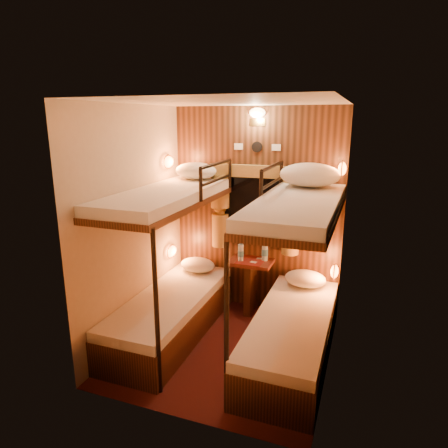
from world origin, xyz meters
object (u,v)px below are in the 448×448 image
at_px(bunk_right, 293,304).
at_px(table, 251,279).
at_px(bottle_left, 241,253).
at_px(bunk_left, 171,285).
at_px(bottle_right, 265,251).

distance_m(bunk_right, table, 1.02).
relative_size(bunk_right, bottle_left, 8.02).
xyz_separation_m(bunk_left, bottle_right, (0.80, 0.84, 0.20)).
distance_m(bottle_left, bottle_right, 0.28).
relative_size(bunk_left, bottle_right, 7.32).
distance_m(bunk_left, bottle_left, 0.93).
bearing_deg(bunk_right, bottle_left, 136.03).
bearing_deg(bottle_right, bunk_right, -59.43).
bearing_deg(bunk_left, bunk_right, 0.00).
height_order(bottle_left, bottle_right, bottle_right).
relative_size(bottle_left, bottle_right, 0.91).
xyz_separation_m(bunk_left, bunk_right, (1.30, 0.00, 0.00)).
height_order(bunk_right, table, bunk_right).
bearing_deg(bottle_left, bunk_left, -126.31).
bearing_deg(bunk_right, bottle_right, 120.57).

